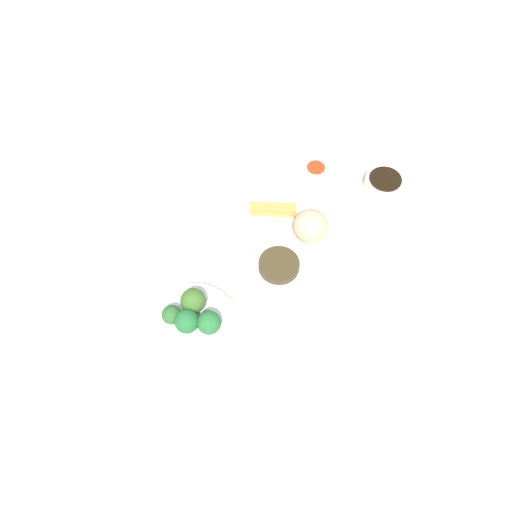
% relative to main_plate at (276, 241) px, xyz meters
% --- Properties ---
extents(tabletop, '(2.20, 2.20, 0.02)m').
position_rel_main_plate_xyz_m(tabletop, '(0.02, -0.04, -0.02)').
color(tabletop, beige).
rests_on(tabletop, ground).
extents(main_plate, '(0.29, 0.29, 0.02)m').
position_rel_main_plate_xyz_m(main_plate, '(0.00, 0.00, 0.00)').
color(main_plate, white).
rests_on(main_plate, tabletop).
extents(rice_scoop, '(0.08, 0.08, 0.08)m').
position_rel_main_plate_xyz_m(rice_scoop, '(0.01, -0.07, 0.05)').
color(rice_scoop, tan).
rests_on(rice_scoop, main_plate).
extents(spring_roll, '(0.03, 0.11, 0.02)m').
position_rel_main_plate_xyz_m(spring_roll, '(0.07, 0.01, 0.02)').
color(spring_roll, gold).
rests_on(spring_roll, main_plate).
extents(crab_rangoon_wonton, '(0.09, 0.09, 0.01)m').
position_rel_main_plate_xyz_m(crab_rangoon_wonton, '(-0.01, 0.07, 0.01)').
color(crab_rangoon_wonton, beige).
rests_on(crab_rangoon_wonton, main_plate).
extents(stir_fry_heap, '(0.09, 0.09, 0.02)m').
position_rel_main_plate_xyz_m(stir_fry_heap, '(-0.07, -0.01, 0.02)').
color(stir_fry_heap, '#3D321B').
rests_on(stir_fry_heap, main_plate).
extents(broccoli_plate, '(0.20, 0.20, 0.01)m').
position_rel_main_plate_xyz_m(broccoli_plate, '(-0.23, 0.15, -0.00)').
color(broccoli_plate, white).
rests_on(broccoli_plate, tabletop).
extents(broccoli_floret_0, '(0.05, 0.05, 0.05)m').
position_rel_main_plate_xyz_m(broccoli_floret_0, '(-0.24, 0.16, 0.03)').
color(broccoli_floret_0, '#216431').
rests_on(broccoli_floret_0, broccoli_plate).
extents(broccoli_floret_1, '(0.05, 0.05, 0.05)m').
position_rel_main_plate_xyz_m(broccoli_floret_1, '(-0.23, 0.11, 0.03)').
color(broccoli_floret_1, '#246831').
rests_on(broccoli_floret_1, broccoli_plate).
extents(broccoli_floret_2, '(0.05, 0.05, 0.05)m').
position_rel_main_plate_xyz_m(broccoli_floret_2, '(-0.19, 0.15, 0.03)').
color(broccoli_floret_2, '#3B6526').
rests_on(broccoli_floret_2, broccoli_plate).
extents(broccoli_floret_4, '(0.04, 0.04, 0.04)m').
position_rel_main_plate_xyz_m(broccoli_floret_4, '(-0.22, 0.19, 0.03)').
color(broccoli_floret_4, '#2B5E29').
rests_on(broccoli_floret_4, broccoli_plate).
extents(soy_sauce_bowl, '(0.10, 0.10, 0.04)m').
position_rel_main_plate_xyz_m(soy_sauce_bowl, '(0.19, -0.25, 0.01)').
color(soy_sauce_bowl, white).
rests_on(soy_sauce_bowl, tabletop).
extents(soy_sauce_bowl_liquid, '(0.08, 0.08, 0.00)m').
position_rel_main_plate_xyz_m(soy_sauce_bowl_liquid, '(0.19, -0.25, 0.03)').
color(soy_sauce_bowl_liquid, black).
rests_on(soy_sauce_bowl_liquid, soy_sauce_bowl).
extents(sauce_ramekin_sweet_and_sour, '(0.05, 0.05, 0.02)m').
position_rel_main_plate_xyz_m(sauce_ramekin_sweet_and_sour, '(0.22, -0.08, 0.00)').
color(sauce_ramekin_sweet_and_sour, white).
rests_on(sauce_ramekin_sweet_and_sour, tabletop).
extents(sauce_ramekin_sweet_and_sour_liquid, '(0.04, 0.04, 0.00)m').
position_rel_main_plate_xyz_m(sauce_ramekin_sweet_and_sour_liquid, '(0.22, -0.08, 0.02)').
color(sauce_ramekin_sweet_and_sour_liquid, red).
rests_on(sauce_ramekin_sweet_and_sour_liquid, sauce_ramekin_sweet_and_sour).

